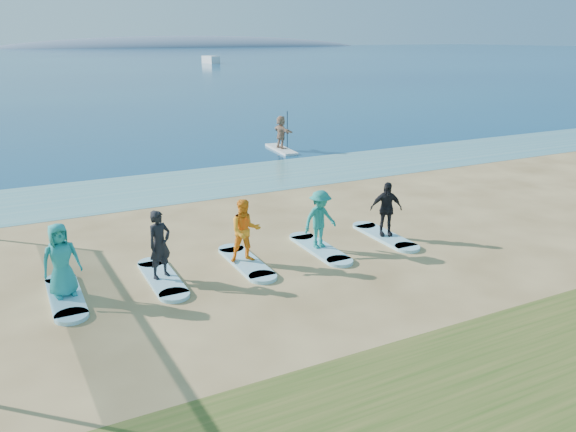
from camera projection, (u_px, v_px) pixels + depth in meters
name	position (u px, v px, depth m)	size (l,w,h in m)	color
ground	(274.00, 293.00, 12.91)	(600.00, 600.00, 0.00)	tan
shallow_water	(157.00, 188.00, 21.81)	(600.00, 600.00, 0.00)	teal
ocean	(13.00, 58.00, 148.59)	(600.00, 600.00, 0.00)	navy
island_ridge	(194.00, 47.00, 308.42)	(220.00, 56.00, 18.00)	slate
paddleboard	(281.00, 149.00, 29.01)	(0.70, 3.00, 0.12)	silver
paddleboarder	(281.00, 132.00, 28.74)	(1.55, 0.49, 1.67)	tan
boat_offshore_b	(211.00, 63.00, 121.21)	(1.97, 5.46, 1.56)	silver
surfboard_0	(66.00, 297.00, 12.64)	(0.70, 2.20, 0.09)	#92CEE3
student_0	(61.00, 260.00, 12.37)	(0.83, 0.54, 1.69)	teal
surfboard_1	(162.00, 278.00, 13.60)	(0.70, 2.20, 0.09)	#92CEE3
student_1	(160.00, 244.00, 13.33)	(0.61, 0.40, 1.67)	black
surfboard_2	(246.00, 262.00, 14.55)	(0.70, 2.20, 0.09)	#92CEE3
student_2	(245.00, 231.00, 14.29)	(0.80, 0.62, 1.65)	orange
surfboard_3	(320.00, 249.00, 15.51)	(0.70, 2.20, 0.09)	#92CEE3
student_3	(320.00, 219.00, 15.24)	(1.04, 0.60, 1.62)	#1A8079
surfboard_4	(385.00, 236.00, 16.46)	(0.70, 2.20, 0.09)	#92CEE3
student_4	(386.00, 209.00, 16.20)	(0.93, 0.39, 1.59)	black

